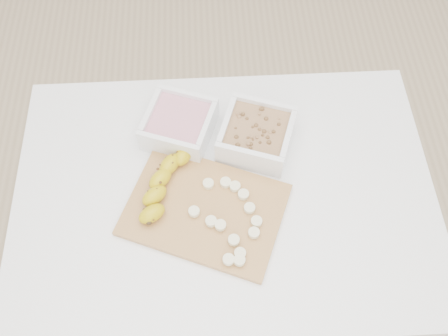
{
  "coord_description": "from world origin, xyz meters",
  "views": [
    {
      "loc": [
        -0.03,
        -0.54,
        1.8
      ],
      "look_at": [
        0.0,
        0.03,
        0.81
      ],
      "focal_mm": 40.0,
      "sensor_mm": 36.0,
      "label": 1
    }
  ],
  "objects_px": {
    "bowl_yogurt": "(179,124)",
    "banana": "(164,184)",
    "table": "(225,209)",
    "bowl_granola": "(257,135)",
    "cutting_board": "(205,210)"
  },
  "relations": [
    {
      "from": "bowl_granola",
      "to": "cutting_board",
      "type": "height_order",
      "value": "bowl_granola"
    },
    {
      "from": "table",
      "to": "bowl_granola",
      "type": "height_order",
      "value": "bowl_granola"
    },
    {
      "from": "bowl_granola",
      "to": "cutting_board",
      "type": "bearing_deg",
      "value": -126.45
    },
    {
      "from": "table",
      "to": "banana",
      "type": "height_order",
      "value": "banana"
    },
    {
      "from": "bowl_granola",
      "to": "banana",
      "type": "bearing_deg",
      "value": -151.47
    },
    {
      "from": "table",
      "to": "bowl_granola",
      "type": "bearing_deg",
      "value": 57.25
    },
    {
      "from": "bowl_yogurt",
      "to": "banana",
      "type": "height_order",
      "value": "bowl_yogurt"
    },
    {
      "from": "bowl_yogurt",
      "to": "banana",
      "type": "bearing_deg",
      "value": -102.38
    },
    {
      "from": "bowl_yogurt",
      "to": "banana",
      "type": "distance_m",
      "value": 0.17
    },
    {
      "from": "table",
      "to": "cutting_board",
      "type": "bearing_deg",
      "value": -134.95
    },
    {
      "from": "bowl_granola",
      "to": "cutting_board",
      "type": "distance_m",
      "value": 0.23
    },
    {
      "from": "bowl_yogurt",
      "to": "cutting_board",
      "type": "relative_size",
      "value": 0.58
    },
    {
      "from": "table",
      "to": "banana",
      "type": "bearing_deg",
      "value": 175.98
    },
    {
      "from": "table",
      "to": "bowl_yogurt",
      "type": "xyz_separation_m",
      "value": [
        -0.1,
        0.17,
        0.13
      ]
    },
    {
      "from": "table",
      "to": "bowl_granola",
      "type": "xyz_separation_m",
      "value": [
        0.08,
        0.13,
        0.14
      ]
    }
  ]
}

